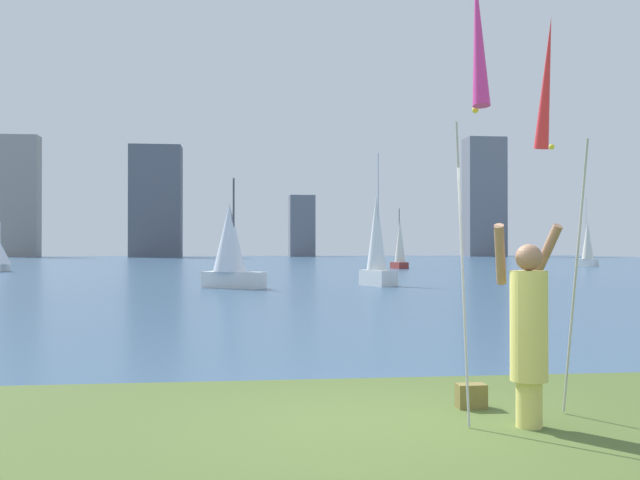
% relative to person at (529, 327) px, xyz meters
% --- Properties ---
extents(ground, '(120.00, 138.00, 0.12)m').
position_rel_person_xyz_m(ground, '(-1.32, 51.20, -1.01)').
color(ground, '#475B28').
extents(person, '(0.71, 0.53, 1.94)m').
position_rel_person_xyz_m(person, '(0.00, 0.00, 0.00)').
color(person, '#D8CC66').
rests_on(person, ground).
extents(kite_flag_left, '(0.16, 0.85, 4.29)m').
position_rel_person_xyz_m(kite_flag_left, '(-0.58, -0.23, 2.57)').
color(kite_flag_left, '#B2B2B7').
rests_on(kite_flag_left, ground).
extents(kite_flag_right, '(0.16, 1.16, 4.16)m').
position_rel_person_xyz_m(kite_flag_right, '(0.58, 0.86, 2.44)').
color(kite_flag_right, '#B2B2B7').
rests_on(kite_flag_right, ground).
extents(bag, '(0.30, 0.19, 0.25)m').
position_rel_person_xyz_m(bag, '(-0.28, 0.86, -0.83)').
color(bag, olive).
rests_on(bag, ground).
extents(sailboat_1, '(1.64, 1.97, 5.68)m').
position_rel_person_xyz_m(sailboat_1, '(26.49, 51.50, 0.84)').
color(sailboat_1, white).
rests_on(sailboat_1, ground).
extents(sailboat_2, '(1.49, 1.91, 5.72)m').
position_rel_person_xyz_m(sailboat_2, '(3.35, 24.46, 0.81)').
color(sailboat_2, white).
rests_on(sailboat_2, ground).
extents(sailboat_6, '(2.67, 2.14, 4.47)m').
position_rel_person_xyz_m(sailboat_6, '(-2.93, 23.41, 0.73)').
color(sailboat_6, white).
rests_on(sailboat_6, ground).
extents(sailboat_7, '(1.12, 1.78, 4.53)m').
position_rel_person_xyz_m(sailboat_7, '(9.64, 47.55, 0.74)').
color(sailboat_7, maroon).
rests_on(sailboat_7, ground).
extents(skyline_tower_0, '(5.74, 3.14, 18.88)m').
position_rel_person_xyz_m(skyline_tower_0, '(-35.82, 112.09, 8.49)').
color(skyline_tower_0, gray).
rests_on(skyline_tower_0, ground).
extents(skyline_tower_1, '(7.68, 5.05, 16.91)m').
position_rel_person_xyz_m(skyline_tower_1, '(-14.56, 107.16, 7.50)').
color(skyline_tower_1, '#565B66').
rests_on(skyline_tower_1, ground).
extents(skyline_tower_2, '(4.02, 4.46, 9.81)m').
position_rel_person_xyz_m(skyline_tower_2, '(8.11, 111.53, 3.95)').
color(skyline_tower_2, slate).
rests_on(skyline_tower_2, ground).
extents(skyline_tower_3, '(6.28, 4.42, 19.37)m').
position_rel_person_xyz_m(skyline_tower_3, '(38.00, 109.64, 8.73)').
color(skyline_tower_3, slate).
rests_on(skyline_tower_3, ground).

